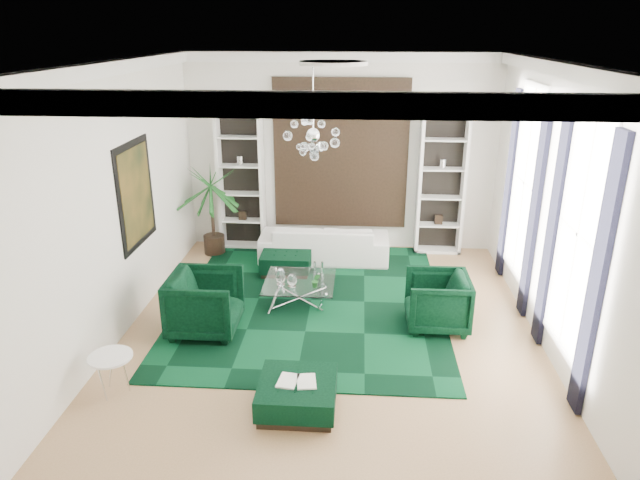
# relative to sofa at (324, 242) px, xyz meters

# --- Properties ---
(floor) EXTENTS (6.00, 7.00, 0.02)m
(floor) POSITION_rel_sofa_xyz_m (0.27, -2.71, -0.37)
(floor) COLOR tan
(floor) RESTS_ON ground
(ceiling) EXTENTS (6.00, 7.00, 0.02)m
(ceiling) POSITION_rel_sofa_xyz_m (0.27, -2.71, 3.45)
(ceiling) COLOR white
(ceiling) RESTS_ON ground
(wall_back) EXTENTS (6.00, 0.02, 3.80)m
(wall_back) POSITION_rel_sofa_xyz_m (0.27, 0.80, 1.54)
(wall_back) COLOR silver
(wall_back) RESTS_ON ground
(wall_front) EXTENTS (6.00, 0.02, 3.80)m
(wall_front) POSITION_rel_sofa_xyz_m (0.27, -6.22, 1.54)
(wall_front) COLOR silver
(wall_front) RESTS_ON ground
(wall_left) EXTENTS (0.02, 7.00, 3.80)m
(wall_left) POSITION_rel_sofa_xyz_m (-2.74, -2.71, 1.54)
(wall_left) COLOR silver
(wall_left) RESTS_ON ground
(wall_right) EXTENTS (0.02, 7.00, 3.80)m
(wall_right) POSITION_rel_sofa_xyz_m (3.28, -2.71, 1.54)
(wall_right) COLOR silver
(wall_right) RESTS_ON ground
(crown_molding) EXTENTS (6.00, 7.00, 0.18)m
(crown_molding) POSITION_rel_sofa_xyz_m (0.27, -2.71, 3.34)
(crown_molding) COLOR white
(crown_molding) RESTS_ON ceiling
(ceiling_medallion) EXTENTS (0.90, 0.90, 0.05)m
(ceiling_medallion) POSITION_rel_sofa_xyz_m (0.27, -2.41, 3.41)
(ceiling_medallion) COLOR white
(ceiling_medallion) RESTS_ON ceiling
(tapestry) EXTENTS (2.50, 0.06, 2.80)m
(tapestry) POSITION_rel_sofa_xyz_m (0.27, 0.75, 1.54)
(tapestry) COLOR black
(tapestry) RESTS_ON wall_back
(shelving_left) EXTENTS (0.90, 0.38, 2.80)m
(shelving_left) POSITION_rel_sofa_xyz_m (-1.68, 0.60, 1.04)
(shelving_left) COLOR white
(shelving_left) RESTS_ON floor
(shelving_right) EXTENTS (0.90, 0.38, 2.80)m
(shelving_right) POSITION_rel_sofa_xyz_m (2.22, 0.60, 1.04)
(shelving_right) COLOR white
(shelving_right) RESTS_ON floor
(painting) EXTENTS (0.04, 1.30, 1.60)m
(painting) POSITION_rel_sofa_xyz_m (-2.70, -2.11, 1.49)
(painting) COLOR black
(painting) RESTS_ON wall_left
(window_near) EXTENTS (0.03, 1.10, 2.90)m
(window_near) POSITION_rel_sofa_xyz_m (3.26, -3.61, 1.54)
(window_near) COLOR white
(window_near) RESTS_ON wall_right
(curtain_near_a) EXTENTS (0.07, 0.30, 3.25)m
(curtain_near_a) POSITION_rel_sofa_xyz_m (3.22, -4.39, 1.29)
(curtain_near_a) COLOR black
(curtain_near_a) RESTS_ON floor
(curtain_near_b) EXTENTS (0.07, 0.30, 3.25)m
(curtain_near_b) POSITION_rel_sofa_xyz_m (3.22, -2.83, 1.29)
(curtain_near_b) COLOR black
(curtain_near_b) RESTS_ON floor
(window_far) EXTENTS (0.03, 1.10, 2.90)m
(window_far) POSITION_rel_sofa_xyz_m (3.26, -1.21, 1.54)
(window_far) COLOR white
(window_far) RESTS_ON wall_right
(curtain_far_a) EXTENTS (0.07, 0.30, 3.25)m
(curtain_far_a) POSITION_rel_sofa_xyz_m (3.22, -1.99, 1.29)
(curtain_far_a) COLOR black
(curtain_far_a) RESTS_ON floor
(curtain_far_b) EXTENTS (0.07, 0.30, 3.25)m
(curtain_far_b) POSITION_rel_sofa_xyz_m (3.22, -0.43, 1.29)
(curtain_far_b) COLOR black
(curtain_far_b) RESTS_ON floor
(rug) EXTENTS (4.20, 5.00, 0.02)m
(rug) POSITION_rel_sofa_xyz_m (-0.10, -1.80, -0.35)
(rug) COLOR black
(rug) RESTS_ON floor
(sofa) EXTENTS (2.43, 0.95, 0.71)m
(sofa) POSITION_rel_sofa_xyz_m (0.00, 0.00, 0.00)
(sofa) COLOR white
(sofa) RESTS_ON floor
(armchair_left) EXTENTS (1.00, 0.97, 0.91)m
(armchair_left) POSITION_rel_sofa_xyz_m (-1.55, -2.88, 0.10)
(armchair_left) COLOR black
(armchair_left) RESTS_ON floor
(armchair_right) EXTENTS (0.91, 0.89, 0.83)m
(armchair_right) POSITION_rel_sofa_xyz_m (1.83, -2.50, 0.06)
(armchair_right) COLOR black
(armchair_right) RESTS_ON floor
(coffee_table) EXTENTS (1.12, 1.12, 0.39)m
(coffee_table) POSITION_rel_sofa_xyz_m (-0.28, -1.86, -0.16)
(coffee_table) COLOR white
(coffee_table) RESTS_ON floor
(ottoman_side) EXTENTS (0.88, 0.88, 0.39)m
(ottoman_side) POSITION_rel_sofa_xyz_m (-0.65, -0.62, -0.16)
(ottoman_side) COLOR black
(ottoman_side) RESTS_ON floor
(ottoman_front) EXTENTS (0.90, 0.90, 0.36)m
(ottoman_front) POSITION_rel_sofa_xyz_m (-0.02, -4.60, -0.18)
(ottoman_front) COLOR black
(ottoman_front) RESTS_ON floor
(book) EXTENTS (0.46, 0.30, 0.03)m
(book) POSITION_rel_sofa_xyz_m (-0.02, -4.60, 0.02)
(book) COLOR white
(book) RESTS_ON ottoman_front
(side_table) EXTENTS (0.53, 0.53, 0.51)m
(side_table) POSITION_rel_sofa_xyz_m (-2.28, -4.46, -0.10)
(side_table) COLOR white
(side_table) RESTS_ON floor
(palm) EXTENTS (1.40, 1.40, 2.23)m
(palm) POSITION_rel_sofa_xyz_m (-2.19, 0.19, 0.76)
(palm) COLOR #19591E
(palm) RESTS_ON floor
(chandelier) EXTENTS (0.75, 0.75, 0.67)m
(chandelier) POSITION_rel_sofa_xyz_m (0.01, -2.53, 2.49)
(chandelier) COLOR white
(chandelier) RESTS_ON ceiling
(table_plant) EXTENTS (0.13, 0.11, 0.24)m
(table_plant) POSITION_rel_sofa_xyz_m (0.00, -2.10, 0.15)
(table_plant) COLOR #19591E
(table_plant) RESTS_ON coffee_table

